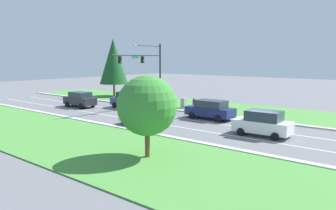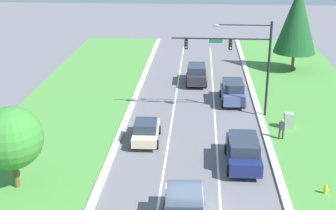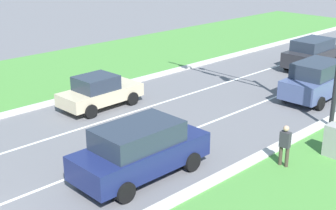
{
  "view_description": "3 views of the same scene",
  "coord_description": "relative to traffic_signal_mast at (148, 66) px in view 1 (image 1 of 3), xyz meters",
  "views": [
    {
      "loc": [
        -25.59,
        -10.84,
        6.33
      ],
      "look_at": [
        0.28,
        10.04,
        1.56
      ],
      "focal_mm": 35.0,
      "sensor_mm": 36.0,
      "label": 1
    },
    {
      "loc": [
        0.39,
        -21.62,
        14.93
      ],
      "look_at": [
        -2.06,
        13.46,
        1.74
      ],
      "focal_mm": 50.0,
      "sensor_mm": 36.0,
      "label": 2
    },
    {
      "loc": [
        14.99,
        -2.87,
        8.1
      ],
      "look_at": [
        0.7,
        10.97,
        1.01
      ],
      "focal_mm": 50.0,
      "sensor_mm": 36.0,
      "label": 3
    }
  ],
  "objects": [
    {
      "name": "grass_verge_left",
      "position": [
        -14.68,
        -15.99,
        -5.37
      ],
      "size": [
        10.0,
        90.0,
        0.08
      ],
      "color": "#4C8E3D",
      "rests_on": "ground_plane"
    },
    {
      "name": "grass_verge_right",
      "position": [
        7.12,
        -15.99,
        -5.37
      ],
      "size": [
        10.0,
        90.0,
        0.08
      ],
      "color": "#4C8E3D",
      "rests_on": "ground_plane"
    },
    {
      "name": "fire_hydrant",
      "position": [
        4.34,
        -12.58,
        -5.07
      ],
      "size": [
        0.34,
        0.2,
        0.7
      ],
      "color": "gold",
      "rests_on": "ground_plane"
    },
    {
      "name": "curb_strip_left",
      "position": [
        -9.43,
        -15.99,
        -5.34
      ],
      "size": [
        0.5,
        90.0,
        0.15
      ],
      "color": "beige",
      "rests_on": "ground_plane"
    },
    {
      "name": "charcoal_suv",
      "position": [
        -3.67,
        8.68,
        -4.38
      ],
      "size": [
        2.18,
        4.68,
        1.99
      ],
      "rotation": [
        0.0,
        0.0,
        0.02
      ],
      "color": "#28282D",
      "rests_on": "ground_plane"
    },
    {
      "name": "slate_blue_suv",
      "position": [
        -0.29,
        3.22,
        -4.35
      ],
      "size": [
        2.27,
        4.64,
        2.07
      ],
      "rotation": [
        0.0,
        0.0,
        0.03
      ],
      "color": "#475684",
      "rests_on": "ground_plane"
    },
    {
      "name": "curb_strip_right",
      "position": [
        1.87,
        -15.99,
        -5.34
      ],
      "size": [
        0.5,
        90.0,
        0.15
      ],
      "color": "beige",
      "rests_on": "ground_plane"
    },
    {
      "name": "oak_near_left_tree",
      "position": [
        -14.42,
        -13.08,
        -2.04
      ],
      "size": [
        3.81,
        3.81,
        5.28
      ],
      "color": "brown",
      "rests_on": "ground_plane"
    },
    {
      "name": "navy_suv",
      "position": [
        -0.31,
        -9.07,
        -4.37
      ],
      "size": [
        2.29,
        5.09,
        2.0
      ],
      "rotation": [
        0.0,
        0.0,
        0.0
      ],
      "color": "navy",
      "rests_on": "ground_plane"
    },
    {
      "name": "pedestrian",
      "position": [
        2.91,
        -4.81,
        -4.47
      ],
      "size": [
        0.4,
        0.25,
        1.69
      ],
      "rotation": [
        0.0,
        0.0,
        3.23
      ],
      "color": "#42382D",
      "rests_on": "ground_plane"
    },
    {
      "name": "champagne_sedan",
      "position": [
        -7.26,
        -5.78,
        -4.57
      ],
      "size": [
        2.11,
        4.31,
        1.69
      ],
      "rotation": [
        0.0,
        0.0,
        0.03
      ],
      "color": "beige",
      "rests_on": "ground_plane"
    },
    {
      "name": "ground_plane",
      "position": [
        -3.78,
        -15.99,
        -5.41
      ],
      "size": [
        160.0,
        160.0,
        0.0
      ],
      "primitive_type": "plane",
      "color": "slate"
    },
    {
      "name": "lane_stripe_inner_left",
      "position": [
        -5.58,
        -15.99,
        -5.41
      ],
      "size": [
        0.14,
        81.0,
        0.01
      ],
      "color": "white",
      "rests_on": "ground_plane"
    },
    {
      "name": "lane_stripe_inner_right",
      "position": [
        -1.98,
        -15.99,
        -5.41
      ],
      "size": [
        0.14,
        81.0,
        0.01
      ],
      "color": "white",
      "rests_on": "ground_plane"
    },
    {
      "name": "conifer_near_right_tree",
      "position": [
        7.07,
        14.08,
        0.42
      ],
      "size": [
        4.62,
        4.62,
        9.53
      ],
      "color": "brown",
      "rests_on": "ground_plane"
    },
    {
      "name": "utility_cabinet",
      "position": [
        3.79,
        -2.66,
        -4.74
      ],
      "size": [
        0.7,
        0.6,
        1.34
      ],
      "color": "#9E9E99",
      "rests_on": "ground_plane"
    },
    {
      "name": "white_suv",
      "position": [
        -4.01,
        -16.35,
        -4.35
      ],
      "size": [
        2.44,
        4.66,
        2.09
      ],
      "rotation": [
        0.0,
        0.0,
        0.04
      ],
      "color": "white",
      "rests_on": "ground_plane"
    },
    {
      "name": "traffic_signal_mast",
      "position": [
        0.0,
        0.0,
        0.0
      ],
      "size": [
        8.12,
        0.41,
        8.12
      ],
      "color": "black",
      "rests_on": "ground_plane"
    }
  ]
}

